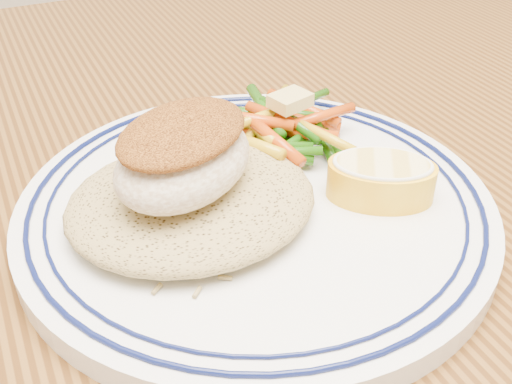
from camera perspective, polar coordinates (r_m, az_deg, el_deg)
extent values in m
cube|color=#47280E|center=(0.39, -4.32, -4.99)|extent=(1.50, 0.90, 0.04)
cylinder|color=#47280E|center=(1.20, 20.62, 0.81)|extent=(0.07, 0.07, 0.71)
cylinder|color=white|center=(0.38, 0.00, -1.56)|extent=(0.28, 0.28, 0.01)
torus|color=#0A113F|center=(0.37, 0.00, -0.51)|extent=(0.26, 0.26, 0.00)
torus|color=#0A113F|center=(0.37, 0.00, -0.51)|extent=(0.24, 0.24, 0.00)
ellipsoid|color=#98814C|center=(0.35, -5.78, -0.39)|extent=(0.14, 0.12, 0.03)
ellipsoid|color=beige|center=(0.34, -6.45, 2.66)|extent=(0.11, 0.10, 0.04)
ellipsoid|color=brown|center=(0.33, -6.59, 5.31)|extent=(0.10, 0.09, 0.02)
cylinder|color=#1B500A|center=(0.42, 2.58, 4.61)|extent=(0.06, 0.02, 0.01)
cylinder|color=#1B500A|center=(0.43, 5.68, 5.07)|extent=(0.01, 0.05, 0.01)
cylinder|color=#1B500A|center=(0.42, 6.16, 4.46)|extent=(0.02, 0.06, 0.01)
cylinder|color=#1B500A|center=(0.41, -0.29, 4.13)|extent=(0.03, 0.04, 0.01)
cylinder|color=#B73D09|center=(0.44, 4.26, 6.34)|extent=(0.05, 0.04, 0.01)
cylinder|color=#1B500A|center=(0.45, 2.24, 7.08)|extent=(0.03, 0.05, 0.01)
cylinder|color=#B73D09|center=(0.42, -0.06, 5.00)|extent=(0.03, 0.06, 0.01)
cylinder|color=#1B500A|center=(0.41, 1.57, 3.94)|extent=(0.06, 0.01, 0.01)
cylinder|color=#1B500A|center=(0.40, 2.03, 3.55)|extent=(0.05, 0.04, 0.01)
cylinder|color=gold|center=(0.42, -0.02, 5.76)|extent=(0.02, 0.06, 0.01)
cylinder|color=#1B500A|center=(0.39, 1.18, 3.33)|extent=(0.05, 0.03, 0.01)
cylinder|color=#1B500A|center=(0.41, 3.33, 4.49)|extent=(0.05, 0.03, 0.01)
cylinder|color=#B73D09|center=(0.44, 4.23, 7.46)|extent=(0.03, 0.05, 0.01)
cylinder|color=#B73D09|center=(0.41, 4.09, 5.23)|extent=(0.04, 0.04, 0.01)
cylinder|color=gold|center=(0.42, -0.01, 5.75)|extent=(0.01, 0.06, 0.01)
cylinder|color=gold|center=(0.42, -1.50, 6.14)|extent=(0.05, 0.04, 0.01)
cylinder|color=#1B500A|center=(0.40, 0.81, 4.18)|extent=(0.06, 0.03, 0.01)
cylinder|color=gold|center=(0.39, -0.06, 4.24)|extent=(0.02, 0.05, 0.01)
cylinder|color=gold|center=(0.43, 0.63, 6.69)|extent=(0.04, 0.04, 0.01)
cylinder|color=#1B500A|center=(0.43, -1.01, 7.04)|extent=(0.04, 0.03, 0.01)
cylinder|color=#1B500A|center=(0.45, 4.17, 8.03)|extent=(0.05, 0.03, 0.01)
cylinder|color=#B73D09|center=(0.42, 6.02, 6.76)|extent=(0.05, 0.01, 0.01)
cylinder|color=#B73D09|center=(0.40, 1.68, 4.67)|extent=(0.02, 0.05, 0.01)
cylinder|color=#B73D09|center=(0.42, 2.70, 6.40)|extent=(0.04, 0.05, 0.01)
cylinder|color=#1B500A|center=(0.42, 3.00, 6.45)|extent=(0.02, 0.06, 0.01)
cylinder|color=gold|center=(0.43, 1.93, 7.97)|extent=(0.04, 0.04, 0.01)
cylinder|color=#1B500A|center=(0.43, 0.86, 7.22)|extent=(0.01, 0.06, 0.01)
cylinder|color=gold|center=(0.40, 5.83, 5.13)|extent=(0.02, 0.05, 0.01)
cylinder|color=gold|center=(0.41, 0.57, 6.76)|extent=(0.06, 0.02, 0.01)
cylinder|color=#B73D09|center=(0.41, -0.58, 6.53)|extent=(0.05, 0.04, 0.01)
cube|color=#D6BD68|center=(0.41, 3.05, 8.13)|extent=(0.03, 0.02, 0.01)
torus|color=white|center=(0.37, 11.23, 2.45)|extent=(0.08, 0.08, 0.00)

